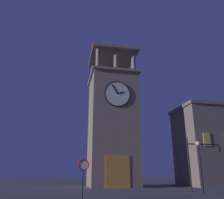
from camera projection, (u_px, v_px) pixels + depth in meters
ground_plane at (112, 188)px, 30.10m from camera, size 200.00×200.00×0.00m
clocktower at (112, 125)px, 34.90m from camera, size 7.27×7.62×22.70m
traffic_signal_near at (200, 156)px, 24.98m from camera, size 3.96×0.41×5.48m
street_lamp at (199, 156)px, 21.31m from camera, size 0.44×0.44×4.64m
no_horn_sign at (83, 168)px, 16.23m from camera, size 0.78×0.14×2.71m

